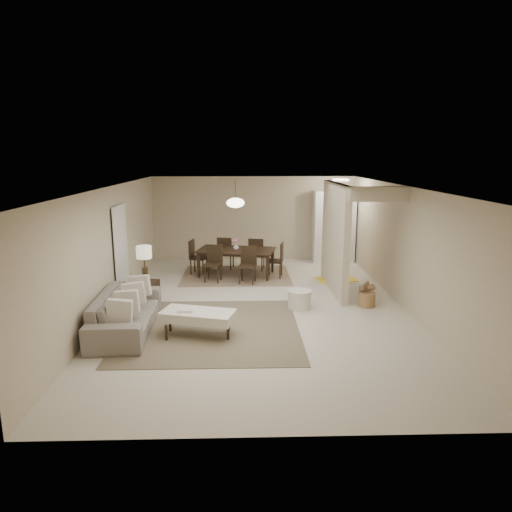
{
  "coord_description": "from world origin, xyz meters",
  "views": [
    {
      "loc": [
        -0.33,
        -9.07,
        3.11
      ],
      "look_at": [
        -0.06,
        0.22,
        1.05
      ],
      "focal_mm": 32.0,
      "sensor_mm": 36.0,
      "label": 1
    }
  ],
  "objects_px": {
    "pantry_cabinet": "(334,227)",
    "wicker_basket": "(367,299)",
    "ottoman_bench": "(198,316)",
    "side_table": "(146,292)",
    "sofa": "(126,312)",
    "dining_table": "(236,263)",
    "round_pouf": "(300,299)"
  },
  "relations": [
    {
      "from": "pantry_cabinet",
      "to": "ottoman_bench",
      "type": "bearing_deg",
      "value": -121.58
    },
    {
      "from": "side_table",
      "to": "round_pouf",
      "type": "bearing_deg",
      "value": -7.05
    },
    {
      "from": "pantry_cabinet",
      "to": "ottoman_bench",
      "type": "relative_size",
      "value": 1.53
    },
    {
      "from": "pantry_cabinet",
      "to": "dining_table",
      "type": "bearing_deg",
      "value": -151.18
    },
    {
      "from": "wicker_basket",
      "to": "side_table",
      "type": "bearing_deg",
      "value": 176.32
    },
    {
      "from": "ottoman_bench",
      "to": "wicker_basket",
      "type": "height_order",
      "value": "ottoman_bench"
    },
    {
      "from": "pantry_cabinet",
      "to": "sofa",
      "type": "distance_m",
      "value": 7.22
    },
    {
      "from": "round_pouf",
      "to": "dining_table",
      "type": "distance_m",
      "value": 3.0
    },
    {
      "from": "wicker_basket",
      "to": "round_pouf",
      "type": "bearing_deg",
      "value": -176.0
    },
    {
      "from": "side_table",
      "to": "round_pouf",
      "type": "height_order",
      "value": "side_table"
    },
    {
      "from": "sofa",
      "to": "round_pouf",
      "type": "bearing_deg",
      "value": -73.49
    },
    {
      "from": "side_table",
      "to": "ottoman_bench",
      "type": "bearing_deg",
      "value": -54.73
    },
    {
      "from": "sofa",
      "to": "side_table",
      "type": "relative_size",
      "value": 4.74
    },
    {
      "from": "side_table",
      "to": "pantry_cabinet",
      "type": "bearing_deg",
      "value": 39.03
    },
    {
      "from": "wicker_basket",
      "to": "dining_table",
      "type": "xyz_separation_m",
      "value": [
        -2.78,
        2.57,
        0.2
      ]
    },
    {
      "from": "ottoman_bench",
      "to": "side_table",
      "type": "relative_size",
      "value": 2.74
    },
    {
      "from": "ottoman_bench",
      "to": "round_pouf",
      "type": "height_order",
      "value": "ottoman_bench"
    },
    {
      "from": "pantry_cabinet",
      "to": "side_table",
      "type": "xyz_separation_m",
      "value": [
        -4.75,
        -3.85,
        -0.8
      ]
    },
    {
      "from": "dining_table",
      "to": "round_pouf",
      "type": "bearing_deg",
      "value": -51.29
    },
    {
      "from": "pantry_cabinet",
      "to": "dining_table",
      "type": "relative_size",
      "value": 1.06
    },
    {
      "from": "round_pouf",
      "to": "dining_table",
      "type": "xyz_separation_m",
      "value": [
        -1.35,
        2.67,
        0.16
      ]
    },
    {
      "from": "round_pouf",
      "to": "dining_table",
      "type": "height_order",
      "value": "dining_table"
    },
    {
      "from": "sofa",
      "to": "dining_table",
      "type": "height_order",
      "value": "dining_table"
    },
    {
      "from": "pantry_cabinet",
      "to": "side_table",
      "type": "distance_m",
      "value": 6.17
    },
    {
      "from": "ottoman_bench",
      "to": "round_pouf",
      "type": "bearing_deg",
      "value": 50.86
    },
    {
      "from": "pantry_cabinet",
      "to": "wicker_basket",
      "type": "height_order",
      "value": "pantry_cabinet"
    },
    {
      "from": "ottoman_bench",
      "to": "sofa",
      "type": "bearing_deg",
      "value": -177.5
    },
    {
      "from": "sofa",
      "to": "ottoman_bench",
      "type": "bearing_deg",
      "value": -104.81
    },
    {
      "from": "sofa",
      "to": "wicker_basket",
      "type": "bearing_deg",
      "value": -77.74
    },
    {
      "from": "pantry_cabinet",
      "to": "sofa",
      "type": "bearing_deg",
      "value": -131.88
    },
    {
      "from": "ottoman_bench",
      "to": "dining_table",
      "type": "distance_m",
      "value": 4.12
    },
    {
      "from": "pantry_cabinet",
      "to": "ottoman_bench",
      "type": "distance_m",
      "value": 6.67
    }
  ]
}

